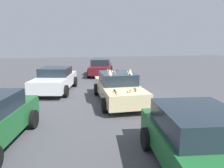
# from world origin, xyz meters

# --- Properties ---
(ground_plane) EXTENTS (60.00, 60.00, 0.00)m
(ground_plane) POSITION_xyz_m (0.00, 0.00, 0.00)
(ground_plane) COLOR #47474C
(art_car_decorated) EXTENTS (4.66, 2.05, 1.68)m
(art_car_decorated) POSITION_xyz_m (0.02, -0.00, 0.71)
(art_car_decorated) COLOR beige
(art_car_decorated) RESTS_ON ground
(parked_sedan_far_right) EXTENTS (4.53, 2.70, 1.42)m
(parked_sedan_far_right) POSITION_xyz_m (2.84, 3.17, 0.71)
(parked_sedan_far_right) COLOR white
(parked_sedan_far_right) RESTS_ON ground
(parked_sedan_behind_right) EXTENTS (4.65, 2.72, 1.42)m
(parked_sedan_behind_right) POSITION_xyz_m (8.20, -0.40, 0.72)
(parked_sedan_behind_right) COLOR #5B1419
(parked_sedan_behind_right) RESTS_ON ground
(parked_sedan_far_left) EXTENTS (4.41, 2.46, 1.45)m
(parked_sedan_far_left) POSITION_xyz_m (-5.93, -0.48, 0.72)
(parked_sedan_far_left) COLOR #1E602D
(parked_sedan_far_left) RESTS_ON ground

